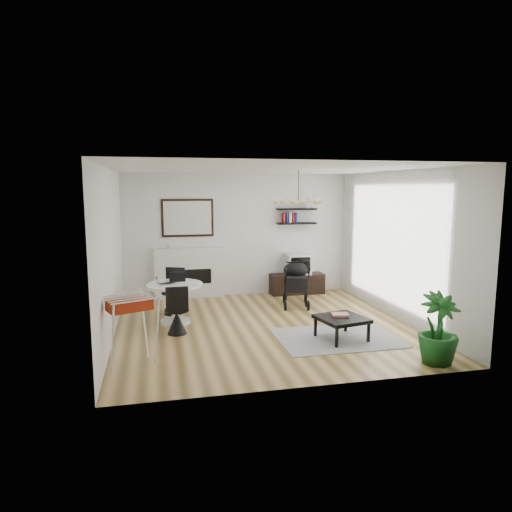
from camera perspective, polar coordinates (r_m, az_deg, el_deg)
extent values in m
plane|color=brown|center=(8.04, 0.97, -8.77)|extent=(5.00, 5.00, 0.00)
plane|color=white|center=(7.68, 1.02, 10.84)|extent=(5.00, 5.00, 0.00)
plane|color=white|center=(10.18, -2.32, 2.63)|extent=(5.00, 0.00, 5.00)
plane|color=white|center=(7.57, -17.75, 0.22)|extent=(0.00, 5.00, 5.00)
plane|color=white|center=(8.68, 17.26, 1.25)|extent=(0.00, 5.00, 5.00)
cube|color=white|center=(8.80, 16.05, 1.40)|extent=(0.04, 3.60, 2.60)
cube|color=white|center=(10.08, -8.38, -2.11)|extent=(1.50, 0.15, 1.10)
cube|color=black|center=(10.03, -8.34, -2.56)|extent=(0.95, 0.06, 0.32)
cube|color=black|center=(9.99, -8.55, 4.74)|extent=(1.12, 0.03, 0.82)
cube|color=white|center=(9.97, -8.54, 4.73)|extent=(1.02, 0.01, 0.72)
cube|color=black|center=(10.35, 5.06, 4.09)|extent=(0.90, 0.25, 0.04)
cube|color=black|center=(10.33, 5.09, 5.86)|extent=(0.90, 0.25, 0.04)
cube|color=black|center=(10.45, 5.12, -3.46)|extent=(1.22, 0.43, 0.46)
cube|color=silver|center=(10.37, 5.22, -0.98)|extent=(0.53, 0.46, 0.46)
cube|color=black|center=(10.16, 5.61, -1.18)|extent=(0.45, 0.01, 0.37)
cylinder|color=white|center=(8.34, -10.01, -8.07)|extent=(0.53, 0.53, 0.06)
cylinder|color=white|center=(8.25, -10.07, -5.80)|extent=(0.13, 0.13, 0.62)
cylinder|color=white|center=(8.17, -10.13, -3.55)|extent=(0.98, 0.98, 0.04)
imported|color=black|center=(8.10, -10.97, -3.45)|extent=(0.34, 0.29, 0.02)
cube|color=black|center=(8.37, -9.80, -2.53)|extent=(0.28, 0.17, 0.17)
cube|color=white|center=(8.10, -8.70, -3.44)|extent=(0.39, 0.33, 0.01)
cylinder|color=white|center=(8.30, -12.22, -2.92)|extent=(0.06, 0.06, 0.10)
cylinder|color=black|center=(8.83, -10.39, -4.48)|extent=(0.42, 0.42, 0.05)
cone|color=black|center=(8.88, -10.35, -5.91)|extent=(0.34, 0.34, 0.40)
cube|color=black|center=(8.95, -10.03, -2.75)|extent=(0.37, 0.18, 0.43)
cylinder|color=black|center=(7.64, -9.89, -6.66)|extent=(0.40, 0.40, 0.04)
cone|color=black|center=(7.70, -9.85, -8.21)|extent=(0.32, 0.32, 0.38)
cube|color=black|center=(7.41, -9.84, -5.34)|extent=(0.36, 0.04, 0.40)
cube|color=maroon|center=(6.35, -15.69, -5.78)|extent=(0.63, 0.50, 0.15)
cube|color=black|center=(9.26, 5.03, -3.35)|extent=(0.54, 0.69, 0.29)
ellipsoid|color=black|center=(9.39, 4.96, -1.77)|extent=(0.49, 0.49, 0.35)
cylinder|color=black|center=(8.79, 5.25, -0.79)|extent=(0.45, 0.13, 0.03)
torus|color=black|center=(9.61, 3.52, -5.34)|extent=(0.10, 0.22, 0.22)
torus|color=black|center=(9.64, 6.21, -5.33)|extent=(0.10, 0.22, 0.22)
torus|color=black|center=(9.05, 3.69, -6.20)|extent=(0.10, 0.22, 0.22)
torus|color=black|center=(9.09, 6.55, -6.19)|extent=(0.10, 0.22, 0.22)
cube|color=#999999|center=(7.54, 10.02, -10.04)|extent=(1.90, 1.37, 0.01)
cube|color=black|center=(7.39, 10.66, -7.72)|extent=(0.82, 0.82, 0.06)
cube|color=black|center=(7.05, 10.05, -10.03)|extent=(0.04, 0.04, 0.30)
cube|color=black|center=(7.39, 13.87, -9.27)|extent=(0.04, 0.04, 0.30)
cube|color=black|center=(7.52, 7.43, -8.79)|extent=(0.04, 0.04, 0.30)
cube|color=black|center=(7.84, 11.14, -8.15)|extent=(0.04, 0.04, 0.30)
cube|color=#E25538|center=(7.44, 10.48, -7.22)|extent=(0.29, 0.24, 0.04)
imported|color=#18541A|center=(6.75, 21.80, -8.43)|extent=(0.58, 0.58, 0.98)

